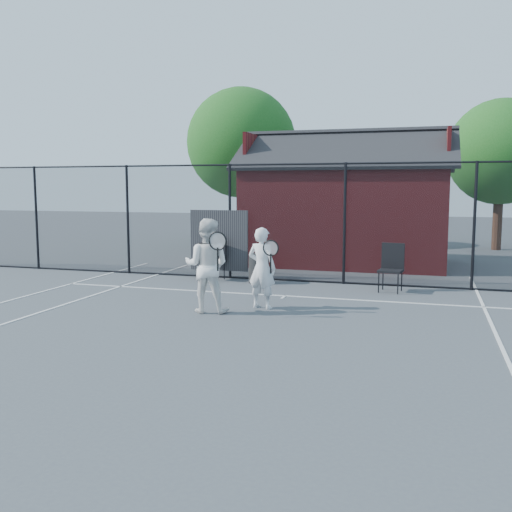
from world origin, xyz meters
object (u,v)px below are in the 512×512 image
(clubhouse, at_px, (347,212))
(player_front, at_px, (262,268))
(waste_bin, at_px, (259,268))
(chair_right, at_px, (391,269))
(chair_left, at_px, (213,259))
(player_back, at_px, (207,266))

(clubhouse, distance_m, player_front, 7.43)
(player_front, xyz_separation_m, waste_bin, (-0.93, 2.88, -0.44))
(chair_right, height_order, waste_bin, chair_right)
(chair_left, height_order, chair_right, same)
(player_back, bearing_deg, chair_right, 44.59)
(clubhouse, xyz_separation_m, chair_left, (-2.84, -4.40, -1.06))
(chair_left, distance_m, chair_right, 4.54)
(clubhouse, height_order, chair_right, clubhouse)
(chair_left, xyz_separation_m, waste_bin, (1.27, -0.08, -0.18))
(chair_left, distance_m, waste_bin, 1.28)
(waste_bin, bearing_deg, chair_right, -5.53)
(clubhouse, distance_m, player_back, 8.17)
(chair_right, bearing_deg, clubhouse, 117.61)
(player_back, relative_size, waste_bin, 2.46)
(clubhouse, height_order, player_back, clubhouse)
(clubhouse, relative_size, chair_left, 5.97)
(player_front, distance_m, player_back, 1.12)
(clubhouse, xyz_separation_m, player_back, (-1.56, -7.99, -0.70))
(player_front, relative_size, chair_left, 1.49)
(player_front, height_order, player_back, player_back)
(player_front, relative_size, player_back, 0.89)
(chair_left, bearing_deg, player_front, -43.33)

